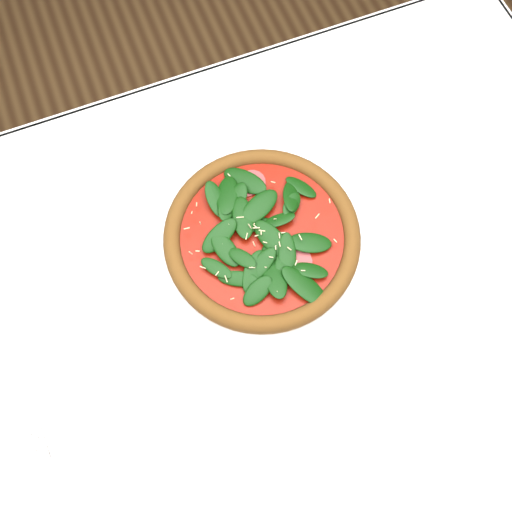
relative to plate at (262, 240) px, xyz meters
name	(u,v)px	position (x,y,z in m)	size (l,w,h in m)	color
ground	(256,378)	(-0.04, -0.08, -0.76)	(6.00, 6.00, 0.00)	brown
dining_table	(256,316)	(-0.04, -0.08, -0.11)	(1.21, 0.81, 0.75)	white
plate	(262,240)	(0.00, 0.00, 0.00)	(0.33, 0.33, 0.01)	silver
pizza	(262,235)	(0.00, 0.00, 0.02)	(0.37, 0.37, 0.04)	#8E5F22
napkin	(59,499)	(-0.36, -0.23, 0.00)	(0.16, 0.07, 0.01)	white
fork	(49,476)	(-0.37, -0.20, 0.01)	(0.03, 0.16, 0.00)	silver
saucer_far	(383,139)	(0.24, 0.09, 0.00)	(0.12, 0.12, 0.01)	silver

